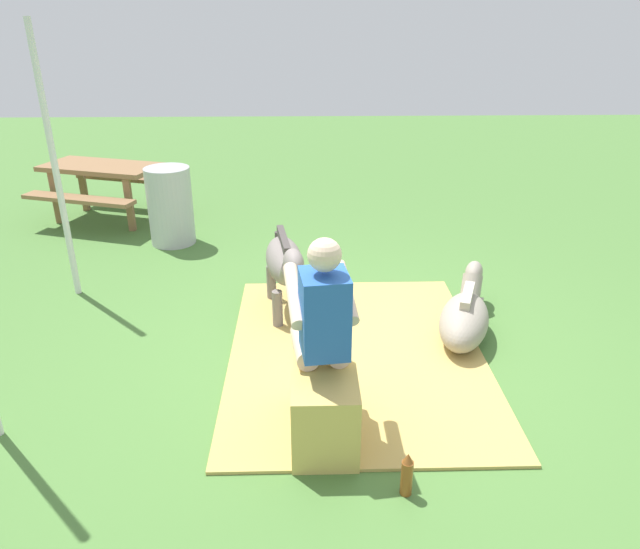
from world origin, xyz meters
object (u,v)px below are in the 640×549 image
pony_lying (465,315)px  soda_bottle (407,474)px  person_seated (321,324)px  picnic_bench (102,178)px  hay_bale (324,409)px  pony_standing (285,264)px  water_barrel (170,206)px  tent_pole_right (55,168)px

pony_lying → soda_bottle: pony_lying is taller
person_seated → picnic_bench: person_seated is taller
hay_bale → pony_standing: bearing=9.5°
pony_lying → person_seated: bearing=132.9°
water_barrel → pony_lying: bearing=-128.0°
hay_bale → soda_bottle: 0.66m
soda_bottle → water_barrel: 4.66m
pony_standing → person_seated: bearing=-170.0°
pony_lying → water_barrel: (2.31, 2.96, 0.27)m
water_barrel → tent_pole_right: tent_pole_right is taller
pony_standing → soda_bottle: bearing=-161.2°
hay_bale → picnic_bench: size_ratio=0.34×
pony_lying → picnic_bench: 5.14m
person_seated → pony_standing: person_seated is taller
pony_standing → soda_bottle: pony_standing is taller
hay_bale → water_barrel: (3.65, 1.70, 0.21)m
soda_bottle → tent_pole_right: (2.74, 2.83, 1.12)m
pony_standing → water_barrel: bearing=36.2°
water_barrel → tent_pole_right: bearing=153.9°
person_seated → tent_pole_right: 3.20m
pony_standing → picnic_bench: (2.82, 2.47, 0.05)m
soda_bottle → picnic_bench: 5.96m
hay_bale → water_barrel: water_barrel is taller
pony_standing → water_barrel: size_ratio=1.46×
person_seated → picnic_bench: (4.37, 2.74, -0.20)m
soda_bottle → tent_pole_right: 4.10m
pony_lying → water_barrel: water_barrel is taller
water_barrel → picnic_bench: water_barrel is taller
hay_bale → pony_standing: (1.72, 0.29, 0.27)m
hay_bale → soda_bottle: hay_bale is taller
pony_standing → water_barrel: water_barrel is taller
pony_standing → tent_pole_right: bearing=75.0°
pony_lying → tent_pole_right: tent_pole_right is taller
person_seated → pony_lying: size_ratio=1.03×
hay_bale → person_seated: bearing=5.0°
hay_bale → tent_pole_right: size_ratio=0.24×
hay_bale → tent_pole_right: bearing=46.3°
person_seated → soda_bottle: size_ratio=4.80×
soda_bottle → person_seated: bearing=36.6°
tent_pole_right → picnic_bench: size_ratio=1.38×
hay_bale → person_seated: 0.55m
water_barrel → tent_pole_right: size_ratio=0.36×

